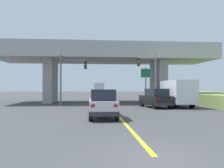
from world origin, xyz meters
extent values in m
plane|color=#424244|center=(0.00, 26.00, 0.00)|extent=(160.00, 160.00, 0.00)
cube|color=#A8A59E|center=(0.00, 26.00, 6.61)|extent=(30.32, 8.96, 1.23)
cube|color=#9A9891|center=(-7.84, 26.00, 3.00)|extent=(1.20, 5.38, 5.99)
cube|color=#9A9891|center=(7.84, 26.00, 3.00)|extent=(1.20, 5.38, 5.99)
cube|color=#9EA0A5|center=(0.00, 21.67, 7.67)|extent=(30.32, 0.20, 0.90)
cube|color=#9EA0A5|center=(0.00, 30.33, 7.67)|extent=(30.32, 0.20, 0.90)
cube|color=yellow|center=(0.00, 11.70, 0.00)|extent=(0.20, 23.40, 0.01)
cube|color=silver|center=(-1.21, 9.33, 0.81)|extent=(1.86, 4.58, 0.90)
cube|color=#1E232D|center=(-1.21, 8.98, 1.64)|extent=(1.64, 2.52, 0.76)
cube|color=#2D2D30|center=(-1.21, 7.08, 0.50)|extent=(1.90, 0.20, 0.28)
cube|color=red|center=(-1.90, 7.01, 1.03)|extent=(0.24, 0.06, 0.16)
cube|color=red|center=(-0.51, 7.01, 1.03)|extent=(0.24, 0.06, 0.16)
cylinder|color=black|center=(-2.04, 11.07, 0.36)|extent=(0.26, 0.72, 0.72)
cylinder|color=black|center=(-0.37, 11.07, 0.36)|extent=(0.26, 0.72, 0.72)
cylinder|color=black|center=(-2.04, 7.58, 0.36)|extent=(0.26, 0.72, 0.72)
cylinder|color=black|center=(-0.37, 7.58, 0.36)|extent=(0.26, 0.72, 0.72)
cube|color=black|center=(4.73, 16.67, 0.81)|extent=(2.74, 4.53, 0.90)
cube|color=#1E232D|center=(4.80, 16.36, 1.64)|extent=(2.14, 2.62, 0.76)
cube|color=#2D2D30|center=(5.14, 14.64, 0.50)|extent=(1.98, 0.59, 0.28)
cube|color=red|center=(4.44, 14.43, 1.03)|extent=(0.25, 0.11, 0.16)
cube|color=red|center=(5.87, 14.72, 1.03)|extent=(0.25, 0.11, 0.16)
cylinder|color=black|center=(3.57, 18.03, 0.36)|extent=(0.40, 0.76, 0.72)
cylinder|color=black|center=(5.28, 18.38, 0.36)|extent=(0.40, 0.76, 0.72)
cylinder|color=black|center=(4.19, 14.96, 0.36)|extent=(0.40, 0.76, 0.72)
cylinder|color=black|center=(5.90, 15.31, 0.36)|extent=(0.40, 0.76, 0.72)
cube|color=navy|center=(7.37, 20.70, 1.40)|extent=(2.20, 2.00, 1.90)
cube|color=silver|center=(7.37, 17.08, 1.68)|extent=(2.31, 5.24, 2.46)
cube|color=#195999|center=(7.37, 17.08, 1.06)|extent=(2.33, 5.14, 0.24)
cylinder|color=black|center=(6.37, 20.70, 0.45)|extent=(0.30, 0.90, 0.90)
cylinder|color=black|center=(8.37, 20.70, 0.45)|extent=(0.30, 0.90, 0.90)
cylinder|color=black|center=(6.37, 15.77, 0.45)|extent=(0.30, 0.90, 0.90)
cylinder|color=black|center=(8.37, 15.77, 0.45)|extent=(0.30, 0.90, 0.90)
cylinder|color=slate|center=(5.56, 19.43, 3.08)|extent=(0.18, 0.18, 6.16)
cylinder|color=slate|center=(4.53, 19.43, 5.63)|extent=(2.05, 0.12, 0.12)
cube|color=#232326|center=(3.51, 19.43, 5.15)|extent=(0.32, 0.26, 0.96)
sphere|color=red|center=(3.51, 19.28, 5.45)|extent=(0.16, 0.16, 0.16)
sphere|color=gold|center=(3.51, 19.28, 5.15)|extent=(0.16, 0.16, 0.16)
sphere|color=green|center=(3.51, 19.28, 4.85)|extent=(0.16, 0.16, 0.16)
cylinder|color=#56595E|center=(-5.56, 19.38, 2.98)|extent=(0.18, 0.18, 5.97)
cylinder|color=#56595E|center=(-4.15, 19.38, 5.25)|extent=(2.82, 0.12, 0.12)
cube|color=black|center=(-2.74, 19.38, 4.77)|extent=(0.32, 0.26, 0.96)
sphere|color=red|center=(-2.74, 19.23, 5.07)|extent=(0.16, 0.16, 0.16)
sphere|color=gold|center=(-2.74, 19.23, 4.77)|extent=(0.16, 0.16, 0.16)
sphere|color=green|center=(-2.74, 19.23, 4.47)|extent=(0.16, 0.16, 0.16)
cylinder|color=#56595E|center=(5.30, 23.26, 2.43)|extent=(0.14, 0.14, 4.86)
cube|color=#197242|center=(5.30, 23.20, 4.09)|extent=(1.31, 0.08, 1.14)
cube|color=white|center=(5.30, 23.20, 4.09)|extent=(1.39, 0.04, 1.22)
cube|color=red|center=(-0.42, 49.57, 1.40)|extent=(2.20, 2.00, 1.90)
cube|color=silver|center=(-0.42, 46.15, 1.79)|extent=(2.31, 4.84, 2.68)
cube|color=#195999|center=(-0.42, 46.15, 1.12)|extent=(2.33, 4.75, 0.24)
cylinder|color=black|center=(-1.42, 49.57, 0.45)|extent=(0.30, 0.90, 0.90)
cylinder|color=black|center=(0.58, 49.57, 0.45)|extent=(0.30, 0.90, 0.90)
cylinder|color=black|center=(-1.42, 44.94, 0.45)|extent=(0.30, 0.90, 0.90)
cylinder|color=black|center=(0.58, 44.94, 0.45)|extent=(0.30, 0.90, 0.90)
camera|label=1|loc=(-1.94, -6.90, 2.17)|focal=36.27mm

